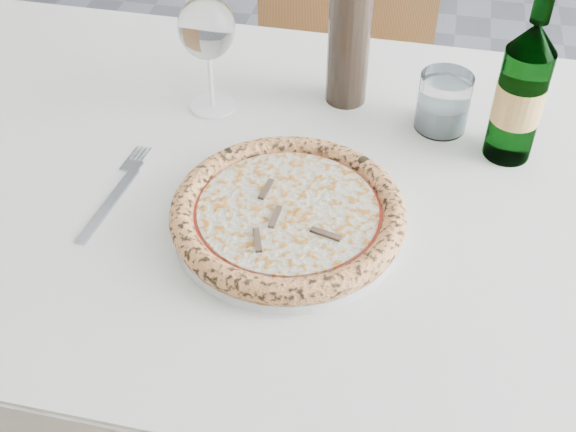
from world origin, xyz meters
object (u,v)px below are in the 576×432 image
wine_glass (207,30)px  tumbler (443,106)px  dining_table (302,226)px  chair_far (339,36)px  wine_bottle (349,36)px  beer_bottle (521,92)px  pizza (288,212)px  plate (288,222)px

wine_glass → tumbler: 0.37m
dining_table → wine_glass: wine_glass is taller
dining_table → tumbler: tumbler is taller
chair_far → wine_bottle: bearing=-81.1°
chair_far → beer_bottle: (0.35, -0.70, 0.33)m
dining_table → wine_glass: 0.32m
wine_glass → dining_table: bearing=-40.3°
wine_bottle → dining_table: bearing=-97.5°
wine_glass → tumbler: (0.35, 0.02, -0.10)m
dining_table → pizza: size_ratio=4.72×
chair_far → tumbler: size_ratio=10.54×
dining_table → beer_bottle: 0.36m
dining_table → chair_far: bearing=94.7°
pizza → wine_glass: wine_glass is taller
wine_glass → beer_bottle: 0.45m
wine_glass → beer_bottle: beer_bottle is taller
chair_far → plate: (0.07, -0.92, 0.23)m
beer_bottle → wine_glass: bearing=176.5°
dining_table → pizza: bearing=-90.0°
plate → pizza: size_ratio=0.98×
plate → wine_bottle: wine_bottle is taller
pizza → wine_bottle: wine_bottle is taller
tumbler → wine_bottle: 0.18m
dining_table → beer_bottle: (0.28, 0.12, 0.19)m
tumbler → beer_bottle: bearing=-26.0°
chair_far → beer_bottle: size_ratio=3.54×
wine_glass → wine_bottle: size_ratio=0.71×
wine_glass → plate: bearing=-54.9°
dining_table → wine_glass: (-0.17, 0.15, 0.22)m
wine_glass → pizza: bearing=-54.9°
tumbler → wine_bottle: wine_bottle is taller
wine_glass → wine_bottle: wine_bottle is taller
plate → tumbler: 0.32m
plate → wine_glass: 0.33m
beer_bottle → wine_bottle: bearing=159.5°
wine_glass → tumbler: size_ratio=2.13×
pizza → wine_bottle: bearing=84.8°
pizza → wine_bottle: (0.03, 0.31, 0.09)m
dining_table → pizza: 0.15m
dining_table → plate: 0.14m
plate → beer_bottle: size_ratio=1.13×
wine_bottle → tumbler: bearing=-16.7°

